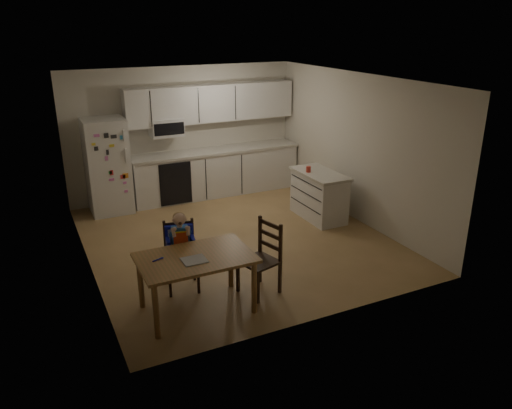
{
  "coord_description": "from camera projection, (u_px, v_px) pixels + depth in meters",
  "views": [
    {
      "loc": [
        -2.89,
        -6.71,
        3.31
      ],
      "look_at": [
        -0.17,
        -1.09,
        0.98
      ],
      "focal_mm": 35.0,
      "sensor_mm": 36.0,
      "label": 1
    }
  ],
  "objects": [
    {
      "name": "room",
      "position": [
        223.0,
        156.0,
        7.96
      ],
      "size": [
        4.52,
        5.01,
        2.51
      ],
      "color": "olive",
      "rests_on": "ground"
    },
    {
      "name": "refrigerator",
      "position": [
        107.0,
        166.0,
        8.88
      ],
      "size": [
        0.72,
        0.7,
        1.7
      ],
      "primitive_type": "cube",
      "color": "silver",
      "rests_on": "ground"
    },
    {
      "name": "kitchen_run",
      "position": [
        213.0,
        151.0,
        9.78
      ],
      "size": [
        3.37,
        0.62,
        2.15
      ],
      "color": "silver",
      "rests_on": "ground"
    },
    {
      "name": "kitchen_island",
      "position": [
        319.0,
        195.0,
        8.72
      ],
      "size": [
        0.59,
        1.13,
        0.83
      ],
      "color": "silver",
      "rests_on": "ground"
    },
    {
      "name": "red_cup",
      "position": [
        308.0,
        169.0,
        8.58
      ],
      "size": [
        0.08,
        0.08,
        0.1
      ],
      "primitive_type": "cylinder",
      "color": "red",
      "rests_on": "kitchen_island"
    },
    {
      "name": "dining_table",
      "position": [
        196.0,
        264.0,
        5.84
      ],
      "size": [
        1.33,
        0.86,
        0.71
      ],
      "color": "olive",
      "rests_on": "ground"
    },
    {
      "name": "napkin",
      "position": [
        194.0,
        260.0,
        5.71
      ],
      "size": [
        0.27,
        0.24,
        0.01
      ],
      "primitive_type": "cube",
      "color": "#A1A1A6",
      "rests_on": "dining_table"
    },
    {
      "name": "toddler_spoon",
      "position": [
        157.0,
        260.0,
        5.71
      ],
      "size": [
        0.12,
        0.06,
        0.02
      ],
      "primitive_type": "cylinder",
      "rotation": [
        0.0,
        1.57,
        0.35
      ],
      "color": "#181EB0",
      "rests_on": "dining_table"
    },
    {
      "name": "chair_booster",
      "position": [
        180.0,
        242.0,
        6.35
      ],
      "size": [
        0.46,
        0.46,
        1.06
      ],
      "rotation": [
        0.0,
        0.0,
        -0.19
      ],
      "color": "black",
      "rests_on": "ground"
    },
    {
      "name": "chair_side",
      "position": [
        264.0,
        252.0,
        6.32
      ],
      "size": [
        0.52,
        0.52,
        0.95
      ],
      "rotation": [
        0.0,
        0.0,
        -1.29
      ],
      "color": "black",
      "rests_on": "ground"
    }
  ]
}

